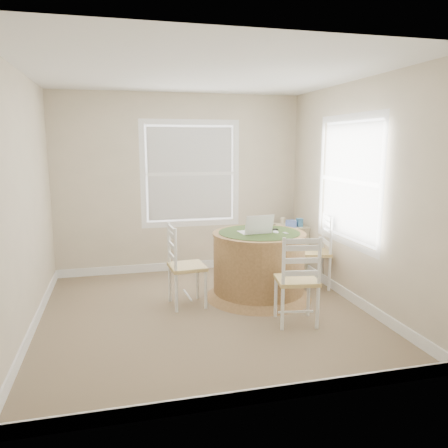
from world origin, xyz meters
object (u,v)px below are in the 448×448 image
object	(u,v)px
chair_near	(297,280)
corner_chest	(290,248)
round_table	(259,262)
chair_left	(187,266)
laptop	(255,230)
chair_right	(313,252)

from	to	relation	value
chair_near	corner_chest	world-z (taller)	chair_near
round_table	chair_left	distance (m)	0.91
laptop	round_table	bearing A→B (deg)	-157.68
round_table	chair_near	world-z (taller)	chair_near
round_table	chair_near	size ratio (longest dim) A/B	1.39
round_table	chair_right	bearing A→B (deg)	10.33
chair_right	corner_chest	distance (m)	0.83
round_table	chair_near	xyz separation A→B (m)	(0.13, -0.87, 0.03)
chair_right	laptop	xyz separation A→B (m)	(-0.88, -0.22, 0.38)
round_table	laptop	bearing A→B (deg)	-154.39
chair_left	corner_chest	world-z (taller)	chair_left
round_table	chair_near	distance (m)	0.88
laptop	corner_chest	distance (m)	1.46
round_table	chair_right	size ratio (longest dim) A/B	1.39
chair_left	chair_right	distance (m)	1.75
chair_left	chair_near	world-z (taller)	same
corner_chest	chair_left	bearing A→B (deg)	-151.97
laptop	corner_chest	world-z (taller)	laptop
chair_near	laptop	distance (m)	0.94
chair_right	corner_chest	world-z (taller)	chair_right
laptop	corner_chest	xyz separation A→B (m)	(0.89, 1.04, -0.51)
laptop	corner_chest	bearing A→B (deg)	-136.59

